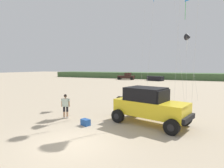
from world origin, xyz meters
The scene contains 9 objects.
ground_plane centered at (0.00, 0.00, 0.00)m, with size 220.00×220.00×0.00m, color tan.
dune_ridge centered at (3.70, 51.40, 0.90)m, with size 90.00×9.18×1.80m, color #426038.
jeep centered at (2.55, 4.45, 1.20)m, with size 5.02×3.38×2.26m.
person_watching centered at (-3.02, 3.33, 0.94)m, with size 0.59×0.41×1.67m.
cooler_box centered at (-0.89, 2.52, 0.19)m, with size 0.56×0.36×0.38m, color #23519E.
distant_pickup centered at (-12.78, 42.56, 0.94)m, with size 4.75×2.75×1.98m.
distant_sedan centered at (-4.49, 41.65, 0.60)m, with size 4.20×1.70×1.20m, color black.
kite_yellow_diamond centered at (3.82, 17.55, 11.49)m, with size 1.23×4.45×12.01m.
kite_green_box centered at (4.06, 19.82, 7.45)m, with size 1.99×6.32×8.05m.
Camera 1 is at (5.08, -6.76, 3.52)m, focal length 29.61 mm.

